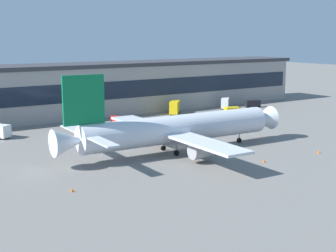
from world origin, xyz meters
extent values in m
plane|color=slate|center=(0.00, 0.00, 0.00)|extent=(600.00, 600.00, 0.00)
cube|color=#9E9993|center=(0.00, 52.94, 7.50)|extent=(165.45, 17.02, 15.00)
cube|color=#38383D|center=(0.00, 52.94, 15.60)|extent=(168.76, 17.36, 1.20)
cube|color=#192333|center=(0.00, 44.38, 8.25)|extent=(162.14, 0.16, 5.40)
cylinder|color=silver|center=(-2.95, -3.41, 5.05)|extent=(44.70, 7.73, 5.88)
cone|color=silver|center=(21.04, -4.41, 5.05)|extent=(5.52, 5.80, 5.59)
cone|color=silver|center=(-27.24, -2.40, 5.05)|extent=(6.69, 5.56, 5.29)
cube|color=#0C723F|center=(-24.18, -2.53, 12.70)|extent=(8.25, 0.84, 9.41)
cube|color=silver|center=(-23.41, 3.91, 5.94)|extent=(2.84, 10.68, 0.30)
cube|color=silver|center=(-23.95, -9.02, 5.94)|extent=(2.84, 10.68, 0.30)
cube|color=silver|center=(-4.41, 9.61, 4.47)|extent=(6.83, 20.25, 0.50)
cube|color=silver|center=(-5.49, -16.27, 4.47)|extent=(6.83, 20.25, 0.50)
cylinder|color=#99999E|center=(-3.54, 6.57, 2.45)|extent=(4.98, 3.43, 3.24)
cylinder|color=#99999E|center=(-4.37, -13.31, 2.45)|extent=(4.98, 3.43, 3.24)
cylinder|color=black|center=(13.94, -4.12, 0.55)|extent=(1.12, 0.55, 1.10)
cylinder|color=slate|center=(13.94, -4.12, 1.88)|extent=(0.24, 0.24, 2.11)
cylinder|color=black|center=(-5.07, -0.68, 0.55)|extent=(1.12, 0.55, 1.10)
cylinder|color=slate|center=(-5.07, -0.68, 1.88)|extent=(0.24, 0.24, 2.11)
cylinder|color=black|center=(-5.29, -5.97, 0.55)|extent=(1.12, 0.55, 1.10)
cylinder|color=slate|center=(-5.29, -5.97, 1.88)|extent=(0.24, 0.24, 2.11)
cube|color=yellow|center=(42.86, 30.84, 1.05)|extent=(5.37, 3.94, 1.40)
cube|color=black|center=(44.12, 30.44, 1.33)|extent=(2.33, 2.79, 0.35)
cylinder|color=black|center=(44.82, 31.44, 0.35)|extent=(0.76, 0.50, 0.70)
cylinder|color=black|center=(44.11, 29.21, 0.35)|extent=(0.76, 0.50, 0.70)
cylinder|color=black|center=(41.62, 32.47, 0.35)|extent=(0.76, 0.50, 0.70)
cylinder|color=black|center=(40.91, 30.24, 0.35)|extent=(0.76, 0.50, 0.70)
cube|color=white|center=(46.70, 38.74, 1.95)|extent=(5.90, 5.98, 3.20)
cube|color=black|center=(45.55, 37.55, 2.59)|extent=(3.05, 3.04, 0.80)
cylinder|color=black|center=(46.01, 36.48, 0.35)|extent=(0.70, 0.71, 0.70)
cylinder|color=black|center=(44.46, 37.98, 0.35)|extent=(0.70, 0.71, 0.70)
cylinder|color=black|center=(48.94, 39.49, 0.35)|extent=(0.70, 0.71, 0.70)
cylinder|color=black|center=(47.39, 41.00, 0.35)|extent=(0.70, 0.71, 0.70)
cube|color=black|center=(-30.66, 31.70, 2.45)|extent=(3.73, 3.85, 0.75)
cylinder|color=black|center=(-29.26, 31.81, 0.35)|extent=(0.62, 0.75, 0.70)
cylinder|color=black|center=(-31.41, 30.51, 0.35)|extent=(0.62, 0.75, 0.70)
cube|color=red|center=(2.68, 35.06, 1.10)|extent=(2.01, 4.45, 1.50)
cube|color=black|center=(2.65, 33.85, 1.40)|extent=(1.79, 1.59, 0.38)
cylinder|color=black|center=(3.49, 33.50, 0.35)|extent=(0.32, 0.71, 0.70)
cylinder|color=black|center=(1.79, 33.54, 0.35)|extent=(0.32, 0.71, 0.70)
cylinder|color=black|center=(3.58, 36.57, 0.35)|extent=(0.32, 0.71, 0.70)
cylinder|color=black|center=(1.87, 36.62, 0.35)|extent=(0.32, 0.71, 0.70)
cube|color=yellow|center=(25.55, 38.73, 2.25)|extent=(6.77, 7.08, 3.80)
cube|color=black|center=(26.89, 40.20, 3.01)|extent=(3.47, 3.47, 0.95)
cylinder|color=black|center=(26.39, 41.38, 0.35)|extent=(0.69, 0.72, 0.70)
cylinder|color=black|center=(28.12, 39.81, 0.35)|extent=(0.69, 0.72, 0.70)
cylinder|color=black|center=(22.99, 37.65, 0.35)|extent=(0.69, 0.72, 0.70)
cylinder|color=black|center=(24.72, 36.08, 0.35)|extent=(0.69, 0.72, 0.70)
cube|color=black|center=(56.24, 35.11, 1.45)|extent=(5.64, 3.81, 2.20)
cube|color=black|center=(54.90, 35.59, 1.89)|extent=(2.39, 2.52, 0.55)
cylinder|color=black|center=(54.20, 34.79, 0.35)|extent=(0.76, 0.52, 0.70)
cylinder|color=black|center=(54.86, 36.65, 0.35)|extent=(0.76, 0.52, 0.70)
cylinder|color=black|center=(57.63, 33.57, 0.35)|extent=(0.76, 0.52, 0.70)
cylinder|color=black|center=(58.29, 35.43, 0.35)|extent=(0.76, 0.52, 0.70)
cone|color=#F2590C|center=(5.77, -20.13, 0.33)|extent=(0.53, 0.53, 0.66)
cone|color=#F2590C|center=(-32.72, -15.90, 0.34)|extent=(0.54, 0.54, 0.68)
cone|color=#F2590C|center=(20.90, -21.37, 0.37)|extent=(0.59, 0.59, 0.73)
camera|label=1|loc=(-61.00, -84.83, 24.37)|focal=51.08mm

